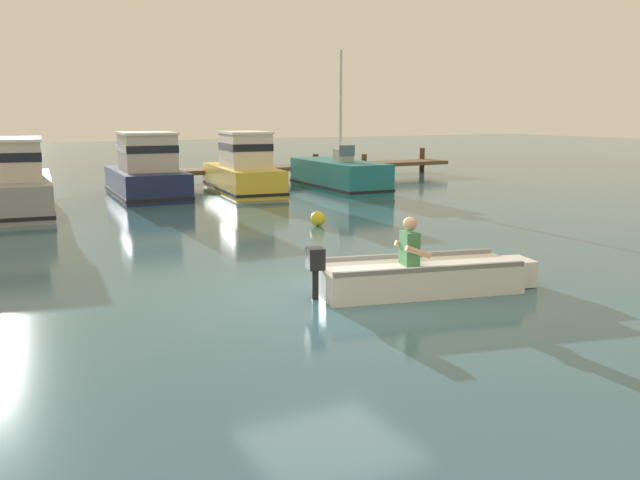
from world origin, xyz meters
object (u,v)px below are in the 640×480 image
moored_boat_navy (147,173)px  moored_boat_yellow (243,170)px  moored_boat_grey (13,185)px  moored_boat_teal (339,176)px  mooring_buoy (318,219)px  rowboat_with_person (422,276)px

moored_boat_navy → moored_boat_yellow: (3.31, -0.21, -0.01)m
moored_boat_grey → moored_boat_yellow: 7.61m
moored_boat_navy → moored_boat_grey: bearing=-157.6°
moored_boat_teal → mooring_buoy: bearing=-123.2°
rowboat_with_person → moored_boat_grey: bearing=111.7°
moored_boat_grey → moored_boat_yellow: bearing=11.4°
rowboat_with_person → moored_boat_yellow: moored_boat_yellow is taller
moored_boat_grey → moored_boat_navy: moored_boat_navy is taller
mooring_buoy → moored_boat_yellow: bearing=82.1°
moored_boat_teal → moored_boat_grey: bearing=-176.9°
rowboat_with_person → moored_boat_navy: size_ratio=0.76×
moored_boat_navy → mooring_buoy: 8.12m
moored_boat_yellow → moored_boat_teal: moored_boat_teal is taller
moored_boat_grey → moored_boat_teal: (10.76, 0.58, -0.26)m
moored_boat_yellow → mooring_buoy: size_ratio=14.18×
moored_boat_yellow → moored_boat_navy: bearing=176.4°
rowboat_with_person → mooring_buoy: (1.49, 6.32, -0.07)m
moored_boat_yellow → moored_boat_teal: (3.30, -0.92, -0.27)m
moored_boat_grey → moored_boat_teal: bearing=3.1°
moored_boat_yellow → mooring_buoy: 7.66m
rowboat_with_person → moored_boat_yellow: size_ratio=0.71×
moored_boat_teal → mooring_buoy: 7.95m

